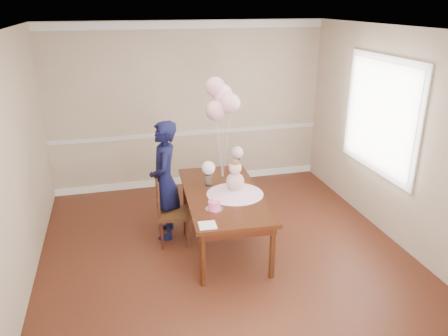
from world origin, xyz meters
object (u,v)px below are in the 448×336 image
woman (165,180)px  dining_table_top (223,195)px  dining_chair_seat (173,214)px  birthday_cake (214,205)px

woman → dining_table_top: bearing=67.9°
dining_table_top → dining_chair_seat: size_ratio=4.71×
dining_table_top → woman: woman is taller
dining_chair_seat → woman: size_ratio=0.25×
birthday_cake → woman: (-0.47, 0.80, 0.03)m
birthday_cake → dining_table_top: bearing=62.7°
dining_chair_seat → birthday_cake: bearing=-51.4°
dining_table_top → birthday_cake: bearing=-114.0°
birthday_cake → woman: size_ratio=0.09×
dining_chair_seat → woman: (-0.06, 0.22, 0.38)m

